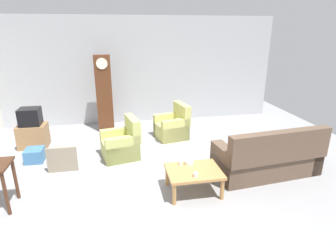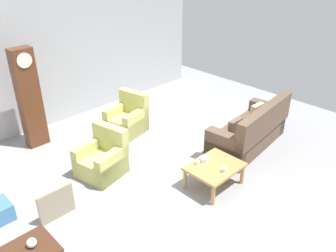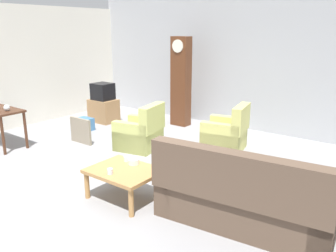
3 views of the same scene
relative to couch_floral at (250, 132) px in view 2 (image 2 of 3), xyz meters
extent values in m
plane|color=gray|center=(-2.13, 0.49, -0.35)|extent=(10.40, 10.40, 0.00)
cube|color=#ADAFB5|center=(-2.13, 4.09, 1.25)|extent=(8.40, 0.16, 3.20)
cube|color=brown|center=(-0.01, 0.07, -0.13)|extent=(2.18, 1.05, 0.44)
cube|color=brown|center=(0.03, -0.29, 0.39)|extent=(2.11, 0.42, 0.60)
cube|color=brown|center=(0.92, 0.16, -0.01)|extent=(0.33, 0.86, 0.68)
cube|color=brown|center=(-0.93, -0.03, -0.01)|extent=(0.33, 0.86, 0.68)
cube|color=#C6B284|center=(0.47, 0.17, 0.27)|extent=(0.37, 0.14, 0.36)
cube|color=brown|center=(-0.49, 0.07, 0.27)|extent=(0.36, 0.12, 0.36)
cube|color=#B7BC66|center=(-2.91, 1.39, -0.15)|extent=(0.90, 0.90, 0.40)
cube|color=#B7BC66|center=(-2.60, 1.46, 0.31)|extent=(0.33, 0.78, 0.52)
cube|color=#B7BC66|center=(-2.97, 1.69, -0.05)|extent=(0.78, 0.31, 0.60)
cube|color=#B7BC66|center=(-2.85, 1.10, -0.05)|extent=(0.78, 0.31, 0.60)
cube|color=#C1BF68|center=(-1.52, 2.38, -0.15)|extent=(0.90, 0.90, 0.40)
cube|color=#C1BF68|center=(-1.20, 2.45, 0.31)|extent=(0.33, 0.78, 0.52)
cube|color=#C1BF68|center=(-1.58, 2.68, -0.05)|extent=(0.78, 0.31, 0.60)
cube|color=#C1BF68|center=(-1.46, 2.09, -0.05)|extent=(0.78, 0.31, 0.60)
cube|color=#B27F47|center=(-1.64, -0.34, 0.06)|extent=(0.96, 0.76, 0.05)
cylinder|color=#B27F47|center=(-2.07, -0.66, -0.16)|extent=(0.07, 0.07, 0.39)
cylinder|color=#B27F47|center=(-1.22, -0.66, -0.16)|extent=(0.07, 0.07, 0.39)
cylinder|color=#B27F47|center=(-2.07, -0.01, -0.16)|extent=(0.07, 0.07, 0.39)
cylinder|color=#B27F47|center=(-1.22, -0.01, -0.16)|extent=(0.07, 0.07, 0.39)
cylinder|color=#472819|center=(-4.71, 0.04, 0.02)|extent=(0.06, 0.06, 0.75)
cube|color=#562D19|center=(-3.25, 3.35, 0.73)|extent=(0.44, 0.28, 2.16)
cylinder|color=silver|center=(-3.25, 3.20, 1.59)|extent=(0.30, 0.02, 0.30)
cube|color=gray|center=(-4.10, 0.91, -0.08)|extent=(0.60, 0.05, 0.54)
sphere|color=silver|center=(-4.92, -0.18, 0.50)|extent=(0.12, 0.12, 0.12)
cylinder|color=white|center=(-1.83, -0.09, 0.12)|extent=(0.08, 0.08, 0.07)
cylinder|color=silver|center=(-1.68, -0.57, 0.13)|extent=(0.07, 0.07, 0.08)
cylinder|color=white|center=(-1.67, -0.11, 0.13)|extent=(0.16, 0.16, 0.08)
camera|label=1|loc=(-2.92, -4.62, 2.46)|focal=29.92mm
camera|label=2|loc=(-5.83, -3.40, 3.61)|focal=36.96mm
camera|label=3|loc=(1.57, -3.58, 1.99)|focal=37.24mm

